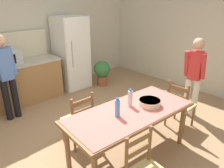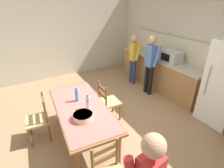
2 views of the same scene
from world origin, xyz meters
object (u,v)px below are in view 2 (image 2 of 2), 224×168
at_px(chair_side_far_left, 108,102).
at_px(bottle_near_centre, 77,95).
at_px(bottle_off_centre, 88,102).
at_px(person_at_counter, 150,63).
at_px(serving_bowl, 83,116).
at_px(microwave, 172,57).
at_px(chair_side_near_left, 39,119).
at_px(person_at_sink, 134,57).
at_px(dining_table, 81,111).

bearing_deg(chair_side_far_left, bottle_near_centre, 102.52).
bearing_deg(bottle_off_centre, person_at_counter, 113.15).
bearing_deg(serving_bowl, person_at_counter, 115.97).
relative_size(microwave, chair_side_near_left, 0.55).
distance_m(chair_side_near_left, chair_side_far_left, 1.43).
height_order(microwave, person_at_sink, person_at_sink).
relative_size(bottle_near_centre, chair_side_near_left, 0.30).
relative_size(bottle_near_centre, bottle_off_centre, 1.00).
bearing_deg(serving_bowl, person_at_sink, 128.94).
distance_m(bottle_off_centre, serving_bowl, 0.30).
relative_size(bottle_off_centre, chair_side_near_left, 0.30).
bearing_deg(bottle_near_centre, person_at_sink, 121.10).
xyz_separation_m(bottle_off_centre, serving_bowl, (0.22, -0.19, -0.07)).
bearing_deg(chair_side_far_left, bottle_off_centre, 128.22).
distance_m(bottle_near_centre, chair_side_near_left, 0.86).
height_order(bottle_off_centre, chair_side_far_left, bottle_off_centre).
bearing_deg(chair_side_near_left, chair_side_far_left, 91.24).
xyz_separation_m(bottle_off_centre, chair_side_far_left, (-0.47, 0.65, -0.45)).
distance_m(microwave, chair_side_near_left, 3.58).
height_order(microwave, person_at_counter, person_at_counter).
relative_size(bottle_off_centre, chair_side_far_left, 0.30).
relative_size(chair_side_far_left, person_at_counter, 0.55).
bearing_deg(dining_table, bottle_off_centre, 43.85).
bearing_deg(bottle_off_centre, microwave, 104.62).
distance_m(serving_bowl, person_at_sink, 3.12).
height_order(serving_bowl, chair_side_near_left, chair_side_near_left).
bearing_deg(chair_side_near_left, bottle_off_centre, 58.94).
distance_m(serving_bowl, chair_side_far_left, 1.15).
bearing_deg(dining_table, chair_side_far_left, 116.35).
relative_size(microwave, person_at_sink, 0.33).
distance_m(dining_table, person_at_sink, 2.86).
relative_size(bottle_off_centre, person_at_counter, 0.16).
distance_m(serving_bowl, chair_side_near_left, 1.07).
distance_m(bottle_off_centre, chair_side_far_left, 0.92).
bearing_deg(chair_side_near_left, person_at_sink, 116.59).
bearing_deg(person_at_sink, bottle_near_centre, -148.90).
xyz_separation_m(microwave, person_at_counter, (-0.23, -0.52, -0.15)).
bearing_deg(person_at_counter, serving_bowl, -154.03).
xyz_separation_m(dining_table, chair_side_far_left, (-0.37, 0.75, -0.24)).
xyz_separation_m(chair_side_far_left, person_at_counter, (-0.48, 1.57, 0.49)).
height_order(dining_table, serving_bowl, serving_bowl).
height_order(serving_bowl, chair_side_far_left, chair_side_far_left).
height_order(bottle_near_centre, serving_bowl, bottle_near_centre).
relative_size(dining_table, bottle_near_centre, 7.22).
distance_m(chair_side_near_left, person_at_counter, 3.06).
relative_size(dining_table, serving_bowl, 6.09).
bearing_deg(microwave, person_at_counter, -114.36).
height_order(dining_table, chair_side_near_left, chair_side_near_left).
bearing_deg(chair_side_near_left, microwave, 97.79).
height_order(chair_side_far_left, person_at_counter, person_at_counter).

